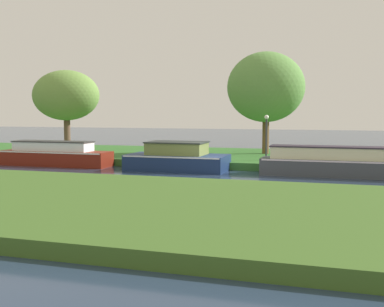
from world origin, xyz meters
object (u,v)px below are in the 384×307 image
object	(u,v)px
slate_cruiser	(371,164)
willow_tree_centre	(266,87)
maroon_barge	(55,155)
mooring_post_near	(294,155)
navy_narrowboat	(177,158)
lamp_post	(266,131)
willow_tree_left	(66,96)

from	to	relation	value
slate_cruiser	willow_tree_centre	distance (m)	9.65
maroon_barge	mooring_post_near	distance (m)	13.20
navy_narrowboat	lamp_post	world-z (taller)	lamp_post
lamp_post	mooring_post_near	size ratio (longest dim) A/B	3.05
willow_tree_left	willow_tree_centre	bearing A→B (deg)	8.65
lamp_post	maroon_barge	bearing A→B (deg)	-167.67
maroon_barge	mooring_post_near	bearing A→B (deg)	6.65
lamp_post	mooring_post_near	world-z (taller)	lamp_post
willow_tree_centre	mooring_post_near	distance (m)	6.68
navy_narrowboat	willow_tree_centre	size ratio (longest dim) A/B	0.82
lamp_post	slate_cruiser	bearing A→B (deg)	-25.84
mooring_post_near	slate_cruiser	bearing A→B (deg)	-22.93
slate_cruiser	willow_tree_left	distance (m)	19.68
slate_cruiser	willow_tree_centre	bearing A→B (deg)	131.81
willow_tree_centre	lamp_post	world-z (taller)	willow_tree_centre
willow_tree_centre	lamp_post	distance (m)	4.85
slate_cruiser	lamp_post	distance (m)	5.94
navy_narrowboat	lamp_post	size ratio (longest dim) A/B	2.10
maroon_barge	willow_tree_centre	xyz separation A→B (m)	(10.84, 6.58, 3.93)
willow_tree_left	willow_tree_centre	xyz separation A→B (m)	(12.94, 1.97, 0.45)
navy_narrowboat	lamp_post	xyz separation A→B (m)	(4.24, 2.52, 1.37)
slate_cruiser	lamp_post	bearing A→B (deg)	154.16
lamp_post	mooring_post_near	distance (m)	2.22
willow_tree_left	lamp_post	xyz separation A→B (m)	(13.62, -2.09, -2.11)
navy_narrowboat	slate_cruiser	xyz separation A→B (m)	(9.44, 0.00, 0.01)
lamp_post	mooring_post_near	xyz separation A→B (m)	(1.59, -0.99, -1.18)
willow_tree_left	mooring_post_near	distance (m)	15.86
slate_cruiser	mooring_post_near	distance (m)	3.93
navy_narrowboat	mooring_post_near	world-z (taller)	navy_narrowboat
navy_narrowboat	willow_tree_left	xyz separation A→B (m)	(-9.38, 4.61, 3.48)
mooring_post_near	lamp_post	bearing A→B (deg)	148.05
slate_cruiser	willow_tree_centre	size ratio (longest dim) A/B	1.66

